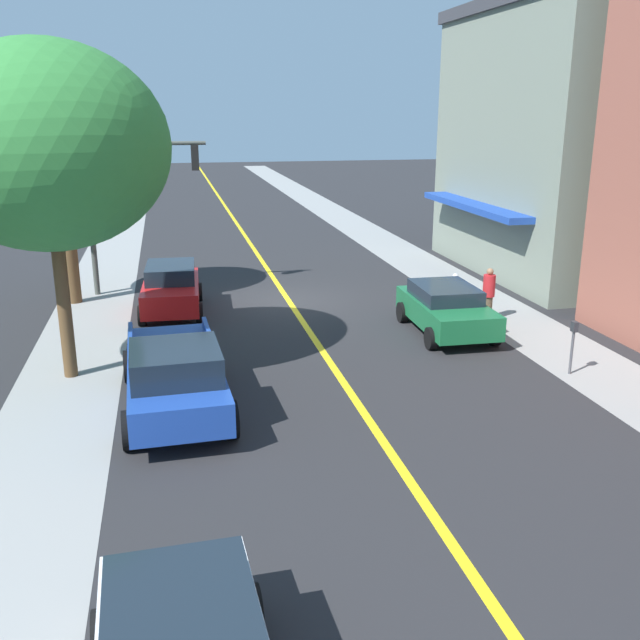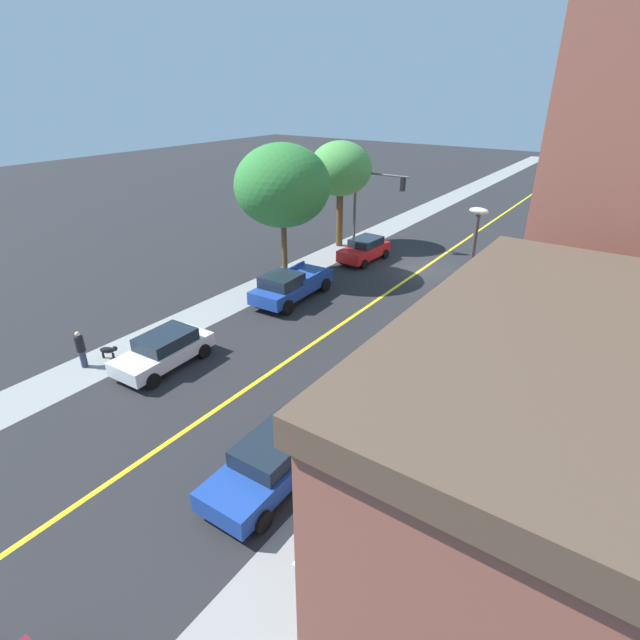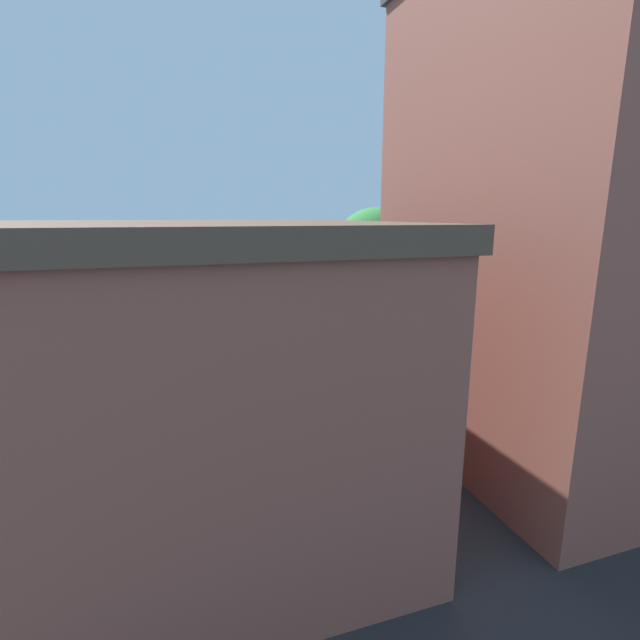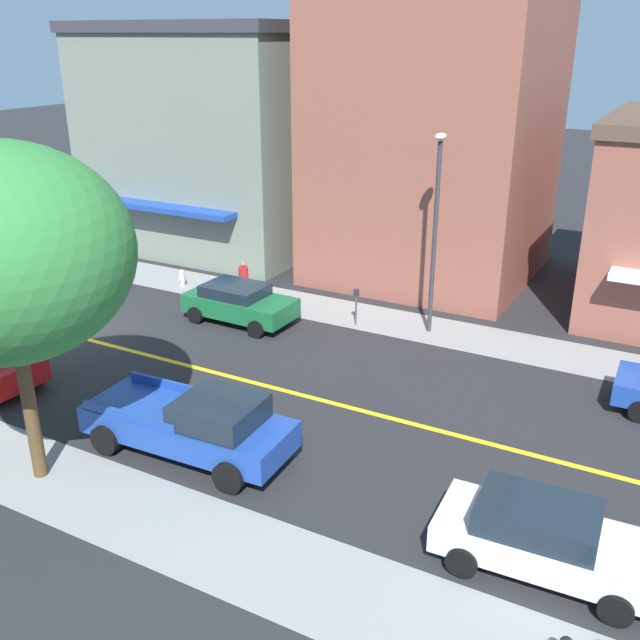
{
  "view_description": "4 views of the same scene",
  "coord_description": "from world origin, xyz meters",
  "px_view_note": "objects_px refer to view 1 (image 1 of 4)",
  "views": [
    {
      "loc": [
        4.01,
        23.83,
        6.44
      ],
      "look_at": [
        0.41,
        7.22,
        1.39
      ],
      "focal_mm": 39.64,
      "sensor_mm": 36.0,
      "label": 1
    },
    {
      "loc": [
        -11.66,
        28.73,
        10.95
      ],
      "look_at": [
        -0.31,
        12.32,
        1.27
      ],
      "focal_mm": 27.27,
      "sensor_mm": 36.0,
      "label": 2
    },
    {
      "loc": [
        -24.27,
        20.81,
        7.49
      ],
      "look_at": [
        -0.36,
        12.78,
        1.78
      ],
      "focal_mm": 26.11,
      "sensor_mm": 36.0,
      "label": 3
    },
    {
      "loc": [
        16.35,
        19.22,
        10.04
      ],
      "look_at": [
        -2.3,
        9.09,
        1.49
      ],
      "focal_mm": 40.01,
      "sensor_mm": 36.0,
      "label": 4
    }
  ],
  "objects_px": {
    "street_tree_right_corner": "(47,147)",
    "street_tree_left_near": "(58,138)",
    "fire_hydrant": "(455,283)",
    "green_sedan_left_curb": "(446,308)",
    "red_sedan_right_curb": "(171,288)",
    "blue_pickup_truck": "(175,374)",
    "traffic_light_mast": "(127,188)",
    "pedestrian_red_shirt": "(489,293)",
    "parking_meter": "(573,340)"
  },
  "relations": [
    {
      "from": "parking_meter",
      "to": "green_sedan_left_curb",
      "type": "distance_m",
      "value": 4.35
    },
    {
      "from": "street_tree_left_near",
      "to": "green_sedan_left_curb",
      "type": "relative_size",
      "value": 1.8
    },
    {
      "from": "blue_pickup_truck",
      "to": "pedestrian_red_shirt",
      "type": "relative_size",
      "value": 3.32
    },
    {
      "from": "street_tree_right_corner",
      "to": "blue_pickup_truck",
      "type": "bearing_deg",
      "value": 132.94
    },
    {
      "from": "street_tree_left_near",
      "to": "parking_meter",
      "type": "height_order",
      "value": "street_tree_left_near"
    },
    {
      "from": "parking_meter",
      "to": "pedestrian_red_shirt",
      "type": "relative_size",
      "value": 0.83
    },
    {
      "from": "pedestrian_red_shirt",
      "to": "red_sedan_right_curb",
      "type": "bearing_deg",
      "value": -132.49
    },
    {
      "from": "street_tree_left_near",
      "to": "pedestrian_red_shirt",
      "type": "bearing_deg",
      "value": 159.21
    },
    {
      "from": "street_tree_right_corner",
      "to": "pedestrian_red_shirt",
      "type": "distance_m",
      "value": 13.57
    },
    {
      "from": "street_tree_left_near",
      "to": "street_tree_right_corner",
      "type": "relative_size",
      "value": 0.93
    },
    {
      "from": "street_tree_right_corner",
      "to": "blue_pickup_truck",
      "type": "height_order",
      "value": "street_tree_right_corner"
    },
    {
      "from": "street_tree_left_near",
      "to": "fire_hydrant",
      "type": "bearing_deg",
      "value": 173.27
    },
    {
      "from": "fire_hydrant",
      "to": "red_sedan_right_curb",
      "type": "xyz_separation_m",
      "value": [
        10.18,
        0.39,
        0.46
      ]
    },
    {
      "from": "fire_hydrant",
      "to": "street_tree_left_near",
      "type": "bearing_deg",
      "value": -6.73
    },
    {
      "from": "fire_hydrant",
      "to": "green_sedan_left_curb",
      "type": "xyz_separation_m",
      "value": [
        2.17,
        4.46,
        0.4
      ]
    },
    {
      "from": "street_tree_right_corner",
      "to": "street_tree_left_near",
      "type": "bearing_deg",
      "value": -84.45
    },
    {
      "from": "street_tree_left_near",
      "to": "blue_pickup_truck",
      "type": "relative_size",
      "value": 1.35
    },
    {
      "from": "traffic_light_mast",
      "to": "blue_pickup_truck",
      "type": "height_order",
      "value": "traffic_light_mast"
    },
    {
      "from": "street_tree_right_corner",
      "to": "traffic_light_mast",
      "type": "distance_m",
      "value": 8.75
    },
    {
      "from": "street_tree_left_near",
      "to": "pedestrian_red_shirt",
      "type": "height_order",
      "value": "street_tree_left_near"
    },
    {
      "from": "fire_hydrant",
      "to": "red_sedan_right_curb",
      "type": "relative_size",
      "value": 0.17
    },
    {
      "from": "fire_hydrant",
      "to": "parking_meter",
      "type": "bearing_deg",
      "value": 87.39
    },
    {
      "from": "traffic_light_mast",
      "to": "parking_meter",
      "type": "bearing_deg",
      "value": -44.73
    },
    {
      "from": "fire_hydrant",
      "to": "parking_meter",
      "type": "relative_size",
      "value": 0.53
    },
    {
      "from": "street_tree_left_near",
      "to": "pedestrian_red_shirt",
      "type": "distance_m",
      "value": 14.87
    },
    {
      "from": "red_sedan_right_curb",
      "to": "blue_pickup_truck",
      "type": "bearing_deg",
      "value": 2.34
    },
    {
      "from": "red_sedan_right_curb",
      "to": "blue_pickup_truck",
      "type": "distance_m",
      "value": 8.23
    },
    {
      "from": "traffic_light_mast",
      "to": "fire_hydrant",
      "type": "bearing_deg",
      "value": -12.71
    },
    {
      "from": "pedestrian_red_shirt",
      "to": "blue_pickup_truck",
      "type": "bearing_deg",
      "value": -87.7
    },
    {
      "from": "street_tree_left_near",
      "to": "parking_meter",
      "type": "relative_size",
      "value": 5.4
    },
    {
      "from": "red_sedan_right_curb",
      "to": "blue_pickup_truck",
      "type": "xyz_separation_m",
      "value": [
        0.04,
        8.23,
        0.05
      ]
    },
    {
      "from": "fire_hydrant",
      "to": "blue_pickup_truck",
      "type": "bearing_deg",
      "value": 40.15
    },
    {
      "from": "street_tree_left_near",
      "to": "traffic_light_mast",
      "type": "xyz_separation_m",
      "value": [
        -2.01,
        -1.0,
        -1.75
      ]
    },
    {
      "from": "pedestrian_red_shirt",
      "to": "traffic_light_mast",
      "type": "bearing_deg",
      "value": -143.69
    },
    {
      "from": "blue_pickup_truck",
      "to": "fire_hydrant",
      "type": "bearing_deg",
      "value": 127.95
    },
    {
      "from": "red_sedan_right_curb",
      "to": "green_sedan_left_curb",
      "type": "xyz_separation_m",
      "value": [
        -8.02,
        4.07,
        -0.06
      ]
    },
    {
      "from": "street_tree_right_corner",
      "to": "parking_meter",
      "type": "height_order",
      "value": "street_tree_right_corner"
    },
    {
      "from": "red_sedan_right_curb",
      "to": "street_tree_right_corner",
      "type": "bearing_deg",
      "value": -22.81
    },
    {
      "from": "street_tree_right_corner",
      "to": "red_sedan_right_curb",
      "type": "bearing_deg",
      "value": -115.4
    },
    {
      "from": "street_tree_right_corner",
      "to": "blue_pickup_truck",
      "type": "relative_size",
      "value": 1.44
    },
    {
      "from": "fire_hydrant",
      "to": "blue_pickup_truck",
      "type": "relative_size",
      "value": 0.13
    },
    {
      "from": "fire_hydrant",
      "to": "red_sedan_right_curb",
      "type": "distance_m",
      "value": 10.2
    },
    {
      "from": "parking_meter",
      "to": "pedestrian_red_shirt",
      "type": "xyz_separation_m",
      "value": [
        -0.07,
        -5.01,
        -0.04
      ]
    },
    {
      "from": "parking_meter",
      "to": "pedestrian_red_shirt",
      "type": "bearing_deg",
      "value": -90.76
    },
    {
      "from": "green_sedan_left_curb",
      "to": "blue_pickup_truck",
      "type": "xyz_separation_m",
      "value": [
        8.05,
        4.17,
        0.11
      ]
    },
    {
      "from": "traffic_light_mast",
      "to": "pedestrian_red_shirt",
      "type": "height_order",
      "value": "traffic_light_mast"
    },
    {
      "from": "green_sedan_left_curb",
      "to": "parking_meter",
      "type": "bearing_deg",
      "value": 25.72
    },
    {
      "from": "traffic_light_mast",
      "to": "pedestrian_red_shirt",
      "type": "relative_size",
      "value": 3.38
    },
    {
      "from": "street_tree_right_corner",
      "to": "blue_pickup_truck",
      "type": "distance_m",
      "value": 6.07
    },
    {
      "from": "red_sedan_right_curb",
      "to": "traffic_light_mast",
      "type": "bearing_deg",
      "value": -153.58
    }
  ]
}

